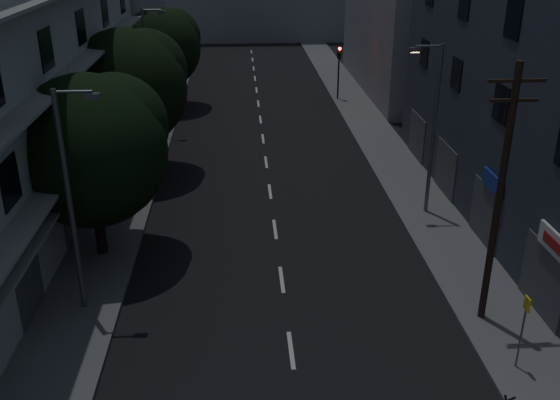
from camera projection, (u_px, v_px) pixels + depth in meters
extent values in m
plane|color=black|center=(266.00, 159.00, 37.44)|extent=(160.00, 160.00, 0.00)
cube|color=#565659|center=(140.00, 161.00, 36.95)|extent=(3.00, 90.00, 0.15)
cube|color=#565659|center=(389.00, 155.00, 37.86)|extent=(3.00, 90.00, 0.15)
cube|color=beige|center=(291.00, 350.00, 20.52)|extent=(0.15, 2.00, 0.01)
cube|color=beige|center=(282.00, 279.00, 24.64)|extent=(0.15, 2.00, 0.01)
cube|color=beige|center=(275.00, 229.00, 28.75)|extent=(0.15, 2.00, 0.01)
cube|color=beige|center=(270.00, 191.00, 32.87)|extent=(0.15, 2.00, 0.01)
cube|color=beige|center=(266.00, 162.00, 36.98)|extent=(0.15, 2.00, 0.01)
cube|color=beige|center=(263.00, 139.00, 41.09)|extent=(0.15, 2.00, 0.01)
cube|color=beige|center=(260.00, 119.00, 45.21)|extent=(0.15, 2.00, 0.01)
cube|color=beige|center=(258.00, 103.00, 49.32)|extent=(0.15, 2.00, 0.01)
cube|color=beige|center=(256.00, 90.00, 53.43)|extent=(0.15, 2.00, 0.01)
cube|color=beige|center=(255.00, 78.00, 57.55)|extent=(0.15, 2.00, 0.01)
cube|color=beige|center=(254.00, 68.00, 61.66)|extent=(0.15, 2.00, 0.01)
cube|color=beige|center=(252.00, 60.00, 65.78)|extent=(0.15, 2.00, 0.01)
cube|color=beige|center=(251.00, 52.00, 69.89)|extent=(0.15, 2.00, 0.01)
cube|color=#A9AAA5|center=(0.00, 70.00, 27.51)|extent=(6.00, 36.00, 14.00)
cube|color=black|center=(26.00, 268.00, 21.47)|extent=(0.06, 1.60, 1.60)
cube|color=black|center=(69.00, 199.00, 26.95)|extent=(0.06, 1.60, 1.60)
cube|color=black|center=(97.00, 153.00, 32.44)|extent=(0.06, 1.60, 1.60)
cube|color=black|center=(117.00, 121.00, 37.92)|extent=(0.06, 1.60, 1.60)
cube|color=black|center=(132.00, 96.00, 43.41)|extent=(0.06, 1.60, 1.60)
cube|color=black|center=(10.00, 182.00, 20.18)|extent=(0.06, 1.60, 1.60)
cube|color=black|center=(58.00, 128.00, 25.67)|extent=(0.06, 1.60, 1.60)
cube|color=black|center=(89.00, 93.00, 31.15)|extent=(0.06, 1.60, 1.60)
cube|color=black|center=(111.00, 68.00, 36.64)|extent=(0.06, 1.60, 1.60)
cube|color=black|center=(127.00, 50.00, 42.12)|extent=(0.06, 1.60, 1.60)
cube|color=black|center=(46.00, 49.00, 24.39)|extent=(0.06, 1.60, 1.60)
cube|color=black|center=(81.00, 27.00, 29.87)|extent=(0.06, 1.60, 1.60)
cube|color=black|center=(105.00, 12.00, 35.36)|extent=(0.06, 1.60, 1.60)
cube|color=black|center=(122.00, 0.00, 40.84)|extent=(0.06, 1.60, 1.60)
cube|color=gray|center=(89.00, 134.00, 28.92)|extent=(1.00, 32.40, 0.12)
cube|color=gray|center=(80.00, 64.00, 27.64)|extent=(1.00, 32.40, 0.12)
cube|color=gray|center=(89.00, 152.00, 29.27)|extent=(0.80, 32.40, 0.12)
cube|color=#424247|center=(29.00, 283.00, 21.71)|extent=(0.06, 2.40, 2.40)
cube|color=#424247|center=(71.00, 212.00, 27.19)|extent=(0.06, 2.40, 2.40)
cube|color=#424247|center=(98.00, 164.00, 32.68)|extent=(0.06, 2.40, 2.40)
cube|color=#424247|center=(118.00, 130.00, 38.16)|extent=(0.06, 2.40, 2.40)
cube|color=#424247|center=(133.00, 105.00, 43.65)|extent=(0.06, 2.40, 2.40)
cube|color=black|center=(501.00, 104.00, 24.95)|extent=(0.06, 1.40, 1.50)
cube|color=black|center=(456.00, 74.00, 29.97)|extent=(0.06, 1.40, 1.50)
cube|color=black|center=(425.00, 53.00, 35.00)|extent=(0.06, 1.40, 1.50)
cube|color=black|center=(513.00, 19.00, 23.62)|extent=(0.06, 1.40, 1.50)
cube|color=black|center=(465.00, 3.00, 28.65)|extent=(0.06, 1.40, 1.50)
cube|color=#424247|center=(542.00, 280.00, 21.88)|extent=(0.06, 3.00, 2.60)
cube|color=#424247|center=(485.00, 215.00, 26.91)|extent=(0.06, 3.00, 2.60)
cube|color=#424247|center=(445.00, 169.00, 31.94)|extent=(0.06, 3.00, 2.60)
cube|color=#424247|center=(417.00, 137.00, 36.96)|extent=(0.06, 3.00, 2.60)
cube|color=silver|center=(555.00, 244.00, 20.74)|extent=(0.12, 2.20, 0.80)
cube|color=#B21414|center=(553.00, 244.00, 20.73)|extent=(0.02, 1.40, 0.36)
cube|color=navy|center=(493.00, 182.00, 25.77)|extent=(0.12, 2.00, 0.70)
cube|color=slate|center=(402.00, 11.00, 51.10)|extent=(6.00, 20.00, 13.00)
cylinder|color=black|center=(97.00, 208.00, 25.63)|extent=(0.44, 0.44, 4.10)
sphere|color=black|center=(90.00, 151.00, 24.64)|extent=(6.15, 6.15, 6.15)
sphere|color=black|center=(115.00, 126.00, 25.09)|extent=(4.31, 4.31, 4.31)
sphere|color=black|center=(65.00, 145.00, 23.85)|extent=(4.00, 4.00, 4.00)
cylinder|color=black|center=(132.00, 135.00, 34.40)|extent=(0.44, 0.44, 4.27)
sphere|color=black|center=(127.00, 89.00, 33.37)|extent=(6.43, 6.43, 6.43)
sphere|color=black|center=(146.00, 71.00, 33.84)|extent=(4.50, 4.50, 4.50)
sphere|color=black|center=(109.00, 83.00, 32.54)|extent=(4.18, 4.18, 4.18)
cylinder|color=black|center=(163.00, 80.00, 47.41)|extent=(0.44, 0.44, 3.97)
sphere|color=black|center=(161.00, 48.00, 46.46)|extent=(5.94, 5.94, 5.94)
sphere|color=black|center=(173.00, 36.00, 46.89)|extent=(4.16, 4.16, 4.16)
sphere|color=black|center=(149.00, 44.00, 45.69)|extent=(3.86, 3.86, 3.86)
cylinder|color=black|center=(338.00, 79.00, 49.57)|extent=(0.12, 0.12, 3.20)
cube|color=black|center=(339.00, 53.00, 48.75)|extent=(0.28, 0.22, 0.90)
sphere|color=#FF0C05|center=(340.00, 49.00, 48.48)|extent=(0.22, 0.22, 0.22)
sphere|color=#3F330C|center=(340.00, 53.00, 48.60)|extent=(0.22, 0.22, 0.22)
sphere|color=black|center=(339.00, 56.00, 48.72)|extent=(0.22, 0.22, 0.22)
cylinder|color=black|center=(176.00, 76.00, 50.51)|extent=(0.12, 0.12, 3.20)
cube|color=black|center=(174.00, 50.00, 49.69)|extent=(0.28, 0.22, 0.90)
sphere|color=#FF0C05|center=(174.00, 46.00, 49.42)|extent=(0.22, 0.22, 0.22)
sphere|color=#3F330C|center=(174.00, 50.00, 49.54)|extent=(0.22, 0.22, 0.22)
sphere|color=black|center=(174.00, 54.00, 49.66)|extent=(0.22, 0.22, 0.22)
cylinder|color=#5B5D63|center=(70.00, 206.00, 21.04)|extent=(0.18, 0.18, 8.00)
cylinder|color=#5B5D63|center=(73.00, 92.00, 19.51)|extent=(1.20, 0.10, 0.10)
cube|color=#5B5D63|center=(93.00, 96.00, 19.61)|extent=(0.45, 0.25, 0.18)
cube|color=#4C4C4C|center=(93.00, 99.00, 19.65)|extent=(0.35, 0.18, 0.04)
cylinder|color=slate|center=(434.00, 132.00, 28.68)|extent=(0.18, 0.18, 8.00)
cylinder|color=slate|center=(429.00, 46.00, 27.08)|extent=(1.20, 0.10, 0.10)
cube|color=slate|center=(415.00, 50.00, 27.10)|extent=(0.45, 0.25, 0.18)
cube|color=#FFD88C|center=(415.00, 52.00, 27.14)|extent=(0.35, 0.18, 0.04)
cylinder|color=slate|center=(147.00, 72.00, 40.51)|extent=(0.18, 0.18, 8.00)
cylinder|color=slate|center=(152.00, 10.00, 38.99)|extent=(1.20, 0.10, 0.10)
cube|color=slate|center=(161.00, 12.00, 39.08)|extent=(0.45, 0.25, 0.18)
cube|color=#4C4C4C|center=(161.00, 14.00, 39.12)|extent=(0.35, 0.18, 0.04)
cylinder|color=black|center=(499.00, 200.00, 20.26)|extent=(0.24, 0.24, 9.00)
cube|color=black|center=(517.00, 81.00, 18.70)|extent=(1.80, 0.10, 0.10)
cube|color=black|center=(514.00, 100.00, 18.94)|extent=(1.50, 0.10, 0.10)
cylinder|color=#595B60|center=(522.00, 333.00, 19.04)|extent=(0.06, 0.06, 2.50)
cube|color=yellow|center=(527.00, 304.00, 18.62)|extent=(0.05, 0.35, 0.45)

